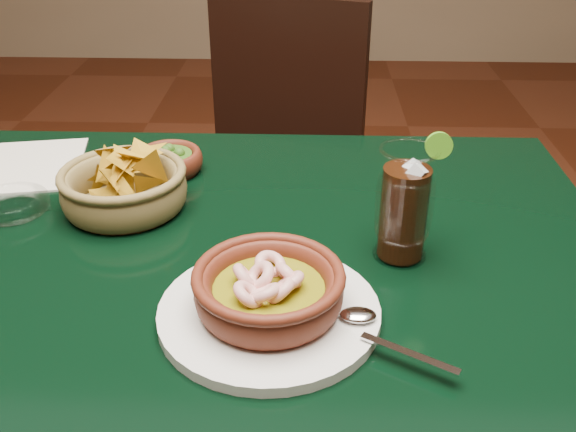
{
  "coord_description": "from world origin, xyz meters",
  "views": [
    {
      "loc": [
        0.17,
        -0.75,
        1.23
      ],
      "look_at": [
        0.14,
        -0.02,
        0.81
      ],
      "focal_mm": 40.0,
      "sensor_mm": 36.0,
      "label": 1
    }
  ],
  "objects_px": {
    "shrimp_plate": "(269,295)",
    "cola_drink": "(404,205)",
    "dining_table": "(193,302)",
    "dining_chair": "(270,176)",
    "chip_basket": "(124,187)"
  },
  "relations": [
    {
      "from": "shrimp_plate",
      "to": "cola_drink",
      "type": "relative_size",
      "value": 1.86
    },
    {
      "from": "dining_table",
      "to": "dining_chair",
      "type": "distance_m",
      "value": 0.72
    },
    {
      "from": "dining_table",
      "to": "shrimp_plate",
      "type": "relative_size",
      "value": 3.62
    },
    {
      "from": "dining_chair",
      "to": "shrimp_plate",
      "type": "bearing_deg",
      "value": -86.31
    },
    {
      "from": "cola_drink",
      "to": "dining_table",
      "type": "bearing_deg",
      "value": 176.78
    },
    {
      "from": "dining_table",
      "to": "shrimp_plate",
      "type": "distance_m",
      "value": 0.24
    },
    {
      "from": "dining_table",
      "to": "chip_basket",
      "type": "distance_m",
      "value": 0.2
    },
    {
      "from": "shrimp_plate",
      "to": "chip_basket",
      "type": "relative_size",
      "value": 1.49
    },
    {
      "from": "dining_chair",
      "to": "shrimp_plate",
      "type": "xyz_separation_m",
      "value": [
        0.06,
        -0.86,
        0.27
      ]
    },
    {
      "from": "dining_table",
      "to": "shrimp_plate",
      "type": "bearing_deg",
      "value": -51.32
    },
    {
      "from": "chip_basket",
      "to": "dining_chair",
      "type": "bearing_deg",
      "value": 73.47
    },
    {
      "from": "dining_table",
      "to": "shrimp_plate",
      "type": "height_order",
      "value": "shrimp_plate"
    },
    {
      "from": "chip_basket",
      "to": "cola_drink",
      "type": "bearing_deg",
      "value": -16.41
    },
    {
      "from": "shrimp_plate",
      "to": "chip_basket",
      "type": "height_order",
      "value": "chip_basket"
    },
    {
      "from": "dining_chair",
      "to": "chip_basket",
      "type": "distance_m",
      "value": 0.69
    }
  ]
}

